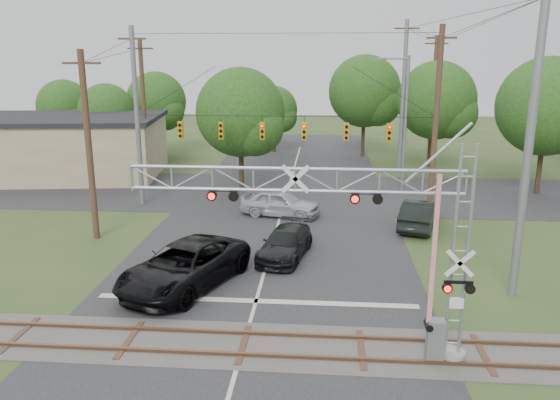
# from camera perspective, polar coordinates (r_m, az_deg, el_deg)

# --- Properties ---
(ground) EXTENTS (160.00, 160.00, 0.00)m
(ground) POSITION_cam_1_polar(r_m,az_deg,el_deg) (17.66, -4.84, -18.13)
(ground) COLOR #344620
(ground) RESTS_ON ground
(road_main) EXTENTS (14.00, 90.00, 0.02)m
(road_main) POSITION_cam_1_polar(r_m,az_deg,el_deg) (26.54, -1.31, -6.42)
(road_main) COLOR #242427
(road_main) RESTS_ON ground
(road_cross) EXTENTS (90.00, 12.00, 0.02)m
(road_cross) POSITION_cam_1_polar(r_m,az_deg,el_deg) (39.87, 0.76, 0.81)
(road_cross) COLOR #242427
(road_cross) RESTS_ON ground
(railroad_track) EXTENTS (90.00, 3.20, 0.17)m
(railroad_track) POSITION_cam_1_polar(r_m,az_deg,el_deg) (19.33, -3.84, -14.86)
(railroad_track) COLOR #4A4440
(railroad_track) RESTS_ON ground
(crossing_gantry) EXTENTS (10.81, 0.91, 7.09)m
(crossing_gantry) POSITION_cam_1_polar(r_m,az_deg,el_deg) (17.10, 8.20, -3.01)
(crossing_gantry) COLOR gray
(crossing_gantry) RESTS_ON ground
(traffic_signal_span) EXTENTS (19.34, 0.36, 11.50)m
(traffic_signal_span) POSITION_cam_1_polar(r_m,az_deg,el_deg) (34.89, 1.84, 8.17)
(traffic_signal_span) COLOR gray
(traffic_signal_span) RESTS_ON ground
(pickup_black) EXTENTS (5.41, 7.43, 1.88)m
(pickup_black) POSITION_cam_1_polar(r_m,az_deg,el_deg) (23.80, -9.95, -6.79)
(pickup_black) COLOR black
(pickup_black) RESTS_ON ground
(car_dark) EXTENTS (2.89, 5.16, 1.41)m
(car_dark) POSITION_cam_1_polar(r_m,az_deg,el_deg) (26.87, 0.55, -4.56)
(car_dark) COLOR black
(car_dark) RESTS_ON ground
(sedan_silver) EXTENTS (5.23, 3.04, 1.67)m
(sedan_silver) POSITION_cam_1_polar(r_m,az_deg,el_deg) (33.76, 0.03, -0.31)
(sedan_silver) COLOR #ADAEB5
(sedan_silver) RESTS_ON ground
(suv_dark) EXTENTS (3.17, 5.33, 1.66)m
(suv_dark) POSITION_cam_1_polar(r_m,az_deg,el_deg) (32.44, 14.37, -1.41)
(suv_dark) COLOR black
(suv_dark) RESTS_ON ground
(commercial_building) EXTENTS (22.27, 13.42, 4.93)m
(commercial_building) POSITION_cam_1_polar(r_m,az_deg,el_deg) (49.69, -24.56, 5.14)
(commercial_building) COLOR tan
(commercial_building) RESTS_ON ground
(streetlight) EXTENTS (2.59, 0.27, 9.71)m
(streetlight) POSITION_cam_1_polar(r_m,az_deg,el_deg) (40.26, 12.71, 8.42)
(streetlight) COLOR gray
(streetlight) RESTS_ON ground
(utility_poles) EXTENTS (25.71, 28.51, 12.52)m
(utility_poles) POSITION_cam_1_polar(r_m,az_deg,el_deg) (37.76, 4.90, 9.01)
(utility_poles) COLOR #493122
(utility_poles) RESTS_ON ground
(treeline) EXTENTS (53.70, 23.13, 9.90)m
(treeline) POSITION_cam_1_polar(r_m,az_deg,el_deg) (48.47, 4.53, 9.99)
(treeline) COLOR #352718
(treeline) RESTS_ON ground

